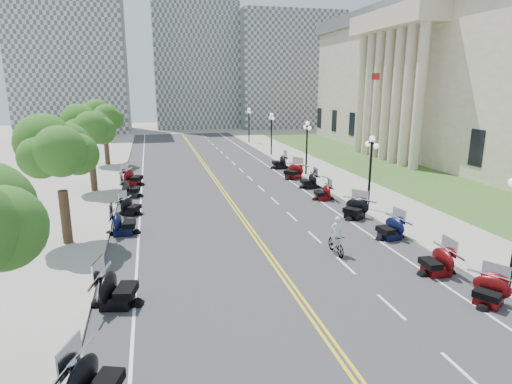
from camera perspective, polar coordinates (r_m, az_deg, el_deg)
ground at (r=23.40m, az=0.45°, el=-6.68°), size 160.00×160.00×0.00m
road at (r=32.73m, az=-3.87°, el=-0.63°), size 16.00×90.00×0.01m
centerline_yellow_a at (r=32.71m, az=-4.07°, el=-0.63°), size 0.12×90.00×0.00m
centerline_yellow_b at (r=32.75m, az=-3.66°, el=-0.61°), size 0.12×90.00×0.00m
edge_line_north at (r=34.37m, az=6.70°, el=0.03°), size 0.12×90.00×0.00m
edge_line_south at (r=32.29m, az=-15.12°, el=-1.29°), size 0.12×90.00×0.00m
lane_dash_3 at (r=15.07m, az=25.92°, el=-20.82°), size 0.12×2.00×0.00m
lane_dash_4 at (r=17.80m, az=17.56°, el=-14.36°), size 0.12×2.00×0.00m
lane_dash_5 at (r=20.94m, az=11.87°, el=-9.54°), size 0.12×2.00×0.00m
lane_dash_6 at (r=24.33m, az=7.81°, el=-5.96°), size 0.12×2.00×0.00m
lane_dash_7 at (r=27.89m, az=4.81°, el=-3.25°), size 0.12×2.00×0.00m
lane_dash_8 at (r=31.55m, az=2.50°, el=-1.16°), size 0.12×2.00×0.00m
lane_dash_9 at (r=35.28m, az=0.69°, el=0.49°), size 0.12×2.00×0.00m
lane_dash_10 at (r=39.07m, az=-0.78°, el=1.83°), size 0.12×2.00×0.00m
lane_dash_11 at (r=42.90m, az=-1.99°, el=2.93°), size 0.12×2.00×0.00m
lane_dash_12 at (r=46.75m, az=-3.01°, el=3.84°), size 0.12×2.00×0.00m
lane_dash_13 at (r=50.63m, az=-3.87°, el=4.62°), size 0.12×2.00×0.00m
lane_dash_14 at (r=54.52m, az=-4.60°, el=5.28°), size 0.12×2.00×0.00m
lane_dash_15 at (r=58.43m, az=-5.25°, el=5.86°), size 0.12×2.00×0.00m
lane_dash_16 at (r=62.35m, az=-5.81°, el=6.36°), size 0.12×2.00×0.00m
lane_dash_17 at (r=66.28m, az=-6.30°, el=6.80°), size 0.12×2.00×0.00m
lane_dash_18 at (r=70.22m, az=-6.74°, el=7.20°), size 0.12×2.00×0.00m
lane_dash_19 at (r=74.17m, az=-7.14°, el=7.55°), size 0.12×2.00×0.00m
sidewalk_north at (r=35.97m, az=12.83°, el=0.51°), size 5.00×90.00×0.15m
sidewalk_south at (r=32.66m, az=-22.33°, el=-1.58°), size 5.00×90.00×0.15m
lawn at (r=46.14m, az=16.23°, el=3.21°), size 9.00×60.00×0.10m
civic_building at (r=57.15m, az=27.84°, el=13.10°), size 26.00×51.00×17.80m
distant_block_a at (r=84.28m, az=-23.37°, el=16.17°), size 18.00×14.00×26.00m
distant_block_b at (r=89.95m, az=-8.20°, el=18.20°), size 16.00×12.00×30.00m
distant_block_c at (r=90.49m, az=3.96°, el=15.74°), size 20.00×14.00×22.00m
street_lamp_2 at (r=29.39m, az=14.96°, el=2.42°), size 0.50×1.20×4.90m
street_lamp_3 at (r=40.15m, az=6.77°, el=5.82°), size 0.50×1.20×4.90m
street_lamp_4 at (r=51.47m, az=2.07°, el=7.71°), size 0.50×1.20×4.90m
street_lamp_5 at (r=63.04m, az=-0.94°, el=8.88°), size 0.50×1.20×4.90m
flagpole at (r=49.24m, az=14.81°, el=9.78°), size 1.10×0.20×10.00m
tree_2 at (r=23.91m, az=-24.81°, el=4.26°), size 4.80×4.80×9.20m
tree_3 at (r=35.67m, az=-21.34°, el=7.42°), size 4.80×4.80×9.20m
tree_4 at (r=47.56m, az=-19.58°, el=9.00°), size 4.80×4.80×9.20m
motorcycle_n_3 at (r=19.16m, az=28.71°, el=-11.35°), size 2.46×2.46×1.25m
motorcycle_n_4 at (r=20.99m, az=22.98°, el=-8.36°), size 2.03×2.03×1.36m
motorcycle_n_5 at (r=24.80m, az=17.47°, el=-4.48°), size 2.16×2.16×1.35m
motorcycle_n_6 at (r=27.98m, az=13.05°, el=-2.03°), size 2.83×2.83×1.42m
motorcycle_n_7 at (r=32.04m, az=8.93°, el=0.06°), size 1.95×1.95×1.26m
motorcycle_n_8 at (r=35.58m, az=7.10°, el=1.61°), size 2.00×2.00×1.37m
motorcycle_n_9 at (r=39.01m, az=5.01°, el=2.89°), size 3.02×3.02×1.53m
motorcycle_n_10 at (r=43.75m, az=3.15°, el=4.11°), size 2.24×2.24×1.49m
motorcycle_s_3 at (r=13.09m, az=-20.85°, el=-22.29°), size 2.64×2.64×1.45m
motorcycle_s_4 at (r=17.61m, az=-18.10°, el=-11.95°), size 2.64×2.64×1.54m
motorcycle_s_6 at (r=25.52m, az=-17.32°, el=-3.81°), size 2.20×2.20×1.48m
motorcycle_s_7 at (r=29.21m, az=-16.41°, el=-1.73°), size 2.40×2.40×1.25m
motorcycle_s_8 at (r=33.78m, az=-16.42°, el=0.56°), size 2.29×2.29×1.47m
motorcycle_s_9 at (r=37.76m, az=-16.15°, el=2.03°), size 2.91×2.91×1.56m
bicycle at (r=21.98m, az=10.61°, el=-6.84°), size 0.52×1.79×1.07m
cyclist_rider at (r=21.53m, az=10.78°, el=-3.47°), size 0.60×0.39×1.64m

